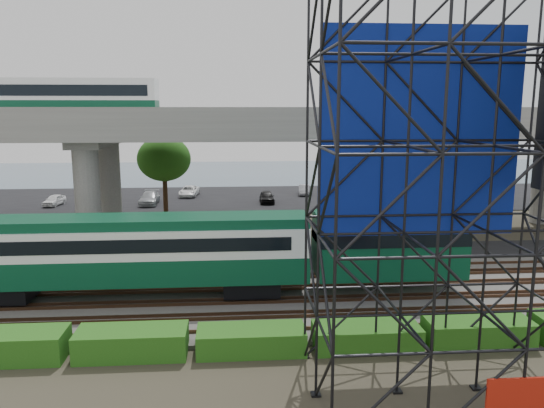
{
  "coord_description": "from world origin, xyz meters",
  "views": [
    {
      "loc": [
        0.3,
        -25.49,
        10.3
      ],
      "look_at": [
        2.67,
        6.0,
        4.51
      ],
      "focal_mm": 35.0,
      "sensor_mm": 36.0,
      "label": 1
    }
  ],
  "objects": [
    {
      "name": "scaffold_tower",
      "position": [
        7.72,
        -7.98,
        7.47
      ],
      "size": [
        9.36,
        6.36,
        15.0
      ],
      "color": "black",
      "rests_on": "ground"
    },
    {
      "name": "hedge_strip",
      "position": [
        1.01,
        -4.3,
        0.56
      ],
      "size": [
        34.6,
        1.8,
        1.2
      ],
      "color": "#205814",
      "rests_on": "ground"
    },
    {
      "name": "service_road",
      "position": [
        0.0,
        10.5,
        0.04
      ],
      "size": [
        90.0,
        5.0,
        0.08
      ],
      "primitive_type": "cube",
      "color": "black",
      "rests_on": "ground"
    },
    {
      "name": "parking_lot",
      "position": [
        0.0,
        34.0,
        0.04
      ],
      "size": [
        90.0,
        18.0,
        0.08
      ],
      "primitive_type": "cube",
      "color": "black",
      "rests_on": "ground"
    },
    {
      "name": "trees",
      "position": [
        -4.67,
        16.17,
        5.57
      ],
      "size": [
        40.94,
        16.94,
        7.69
      ],
      "color": "#382314",
      "rests_on": "ground"
    },
    {
      "name": "harbor_water",
      "position": [
        0.0,
        56.0,
        0.01
      ],
      "size": [
        140.0,
        40.0,
        0.03
      ],
      "primitive_type": "cube",
      "color": "#41586B",
      "rests_on": "ground"
    },
    {
      "name": "ground",
      "position": [
        0.0,
        0.0,
        0.0
      ],
      "size": [
        140.0,
        140.0,
        0.0
      ],
      "primitive_type": "plane",
      "color": "#474233",
      "rests_on": "ground"
    },
    {
      "name": "ballast_bed",
      "position": [
        0.0,
        2.0,
        0.1
      ],
      "size": [
        90.0,
        12.0,
        0.2
      ],
      "primitive_type": "cube",
      "color": "slate",
      "rests_on": "ground"
    },
    {
      "name": "rail_tracks",
      "position": [
        0.0,
        2.0,
        0.28
      ],
      "size": [
        90.0,
        9.52,
        0.16
      ],
      "color": "#472D1E",
      "rests_on": "ballast_bed"
    },
    {
      "name": "parked_cars",
      "position": [
        1.24,
        33.49,
        0.7
      ],
      "size": [
        39.09,
        9.67,
        1.32
      ],
      "color": "white",
      "rests_on": "parking_lot"
    },
    {
      "name": "commuter_train",
      "position": [
        -3.14,
        2.0,
        2.88
      ],
      "size": [
        29.3,
        3.06,
        4.3
      ],
      "color": "black",
      "rests_on": "rail_tracks"
    },
    {
      "name": "overpass",
      "position": [
        -0.83,
        16.0,
        8.21
      ],
      "size": [
        80.0,
        12.0,
        12.4
      ],
      "color": "#9E9B93",
      "rests_on": "ground"
    }
  ]
}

